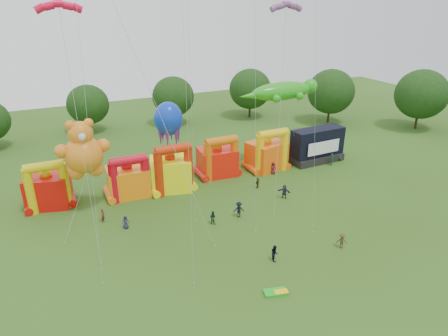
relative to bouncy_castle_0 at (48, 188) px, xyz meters
name	(u,v)px	position (x,y,z in m)	size (l,w,h in m)	color
ground	(297,314)	(17.01, -28.25, -2.39)	(160.00, 160.00, 0.00)	#2C4A14
tree_ring	(286,250)	(15.85, -27.64, 3.86)	(122.04, 124.13, 12.07)	#352314
bouncy_castle_0	(48,188)	(0.00, 0.00, 0.00)	(5.77, 5.06, 6.29)	red
bouncy_castle_1	(128,180)	(9.48, -1.23, -0.15)	(5.33, 4.37, 5.91)	orange
bouncy_castle_2	(171,172)	(15.02, -1.92, 0.17)	(5.96, 5.20, 6.76)	#FFFC0D
bouncy_castle_3	(218,160)	(22.56, -0.18, -0.05)	(5.49, 4.54, 6.17)	red
bouncy_castle_4	(267,153)	(30.18, -1.18, 0.07)	(6.14, 5.37, 6.51)	#FF5E0D
stage_trailer	(317,146)	(38.71, -1.86, 0.20)	(8.54, 3.43, 5.37)	black
teddy_bear_kite	(80,179)	(3.48, -4.69, 2.51)	(6.85, 8.81, 11.43)	orange
gecko_kite	(288,112)	(33.71, -0.56, 5.88)	(13.01, 5.55, 12.69)	#25A417
octopus_kite	(181,145)	(17.62, 1.20, 2.48)	(5.97, 7.40, 10.86)	#0C36C0
parafoil_kites	(214,114)	(16.97, -11.67, 10.26)	(29.41, 11.68, 27.80)	red
diamond_kites	(209,78)	(15.77, -13.52, 14.35)	(25.01, 16.93, 41.46)	red
folded_kite_bundle	(276,292)	(16.78, -25.36, -2.26)	(2.18, 1.47, 0.31)	green
spectator_0	(126,222)	(7.27, -9.13, -1.59)	(0.78, 0.51, 1.60)	#272741
spectator_1	(103,215)	(5.23, -6.66, -1.55)	(0.62, 0.40, 1.69)	#5D291A
spectator_2	(213,217)	(16.45, -12.31, -1.57)	(0.80, 0.62, 1.64)	#193F23
spectator_3	(239,210)	(19.82, -12.21, -1.42)	(1.26, 0.72, 1.95)	black
spectator_4	(258,183)	(25.61, -6.42, -1.61)	(0.92, 0.38, 1.57)	#3A3117
spectator_5	(284,192)	(27.25, -10.41, -1.47)	(1.72, 0.55, 1.85)	#262740
spectator_6	(273,168)	(29.97, -3.25, -1.48)	(0.89, 0.58, 1.82)	#5B1A1F
spectator_7	(332,159)	(39.89, -4.21, -1.45)	(0.69, 0.45, 1.88)	#183C23
spectator_8	(275,253)	(19.19, -21.15, -1.56)	(0.81, 0.63, 1.67)	black
spectator_9	(342,241)	(26.53, -22.26, -1.58)	(1.05, 0.61, 1.63)	#43331A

